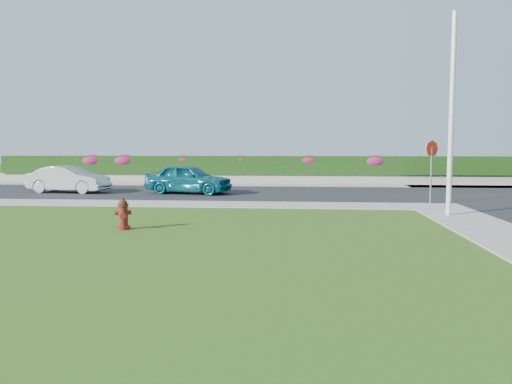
# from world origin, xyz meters

# --- Properties ---
(ground) EXTENTS (120.00, 120.00, 0.00)m
(ground) POSITION_xyz_m (0.00, 0.00, 0.00)
(ground) COLOR black
(ground) RESTS_ON ground
(street_far) EXTENTS (26.00, 8.00, 0.04)m
(street_far) POSITION_xyz_m (-5.00, 14.00, 0.02)
(street_far) COLOR black
(street_far) RESTS_ON ground
(sidewalk_far) EXTENTS (24.00, 2.00, 0.04)m
(sidewalk_far) POSITION_xyz_m (-6.00, 9.00, 0.02)
(sidewalk_far) COLOR gray
(sidewalk_far) RESTS_ON ground
(curb_corner) EXTENTS (2.00, 2.00, 0.04)m
(curb_corner) POSITION_xyz_m (7.00, 9.00, 0.02)
(curb_corner) COLOR gray
(curb_corner) RESTS_ON ground
(sidewalk_beyond) EXTENTS (34.00, 2.00, 0.04)m
(sidewalk_beyond) POSITION_xyz_m (-1.00, 19.00, 0.02)
(sidewalk_beyond) COLOR gray
(sidewalk_beyond) RESTS_ON ground
(retaining_wall) EXTENTS (34.00, 0.40, 0.60)m
(retaining_wall) POSITION_xyz_m (-1.00, 20.50, 0.30)
(retaining_wall) COLOR gray
(retaining_wall) RESTS_ON ground
(hedge) EXTENTS (32.00, 0.90, 1.10)m
(hedge) POSITION_xyz_m (-1.00, 20.60, 1.15)
(hedge) COLOR black
(hedge) RESTS_ON retaining_wall
(fire_hydrant) EXTENTS (0.45, 0.42, 0.85)m
(fire_hydrant) POSITION_xyz_m (-2.71, 2.98, 0.41)
(fire_hydrant) COLOR #510D0C
(fire_hydrant) RESTS_ON ground
(sedan_teal) EXTENTS (4.34, 2.42, 1.40)m
(sedan_teal) POSITION_xyz_m (-3.29, 13.19, 0.74)
(sedan_teal) COLOR #0E596B
(sedan_teal) RESTS_ON street_far
(sedan_silver) EXTENTS (4.01, 1.79, 1.28)m
(sedan_silver) POSITION_xyz_m (-9.16, 13.17, 0.68)
(sedan_silver) COLOR #B7BABF
(sedan_silver) RESTS_ON street_far
(utility_pole) EXTENTS (0.16, 0.16, 6.42)m
(utility_pole) POSITION_xyz_m (6.73, 6.54, 3.21)
(utility_pole) COLOR silver
(utility_pole) RESTS_ON ground
(stop_sign) EXTENTS (0.58, 0.39, 2.49)m
(stop_sign) POSITION_xyz_m (7.00, 9.90, 1.85)
(stop_sign) COLOR slate
(stop_sign) RESTS_ON ground
(flower_clump_a) EXTENTS (1.48, 0.95, 0.74)m
(flower_clump_a) POSITION_xyz_m (-11.17, 20.50, 1.41)
(flower_clump_a) COLOR #AD1D60
(flower_clump_a) RESTS_ON hedge
(flower_clump_b) EXTENTS (1.49, 0.96, 0.75)m
(flower_clump_b) POSITION_xyz_m (-9.08, 20.50, 1.40)
(flower_clump_b) COLOR #AD1D60
(flower_clump_b) RESTS_ON hedge
(flower_clump_c) EXTENTS (1.17, 0.75, 0.58)m
(flower_clump_c) POSITION_xyz_m (-5.30, 20.50, 1.47)
(flower_clump_c) COLOR #AD1D60
(flower_clump_c) RESTS_ON hedge
(flower_clump_d) EXTENTS (1.11, 0.72, 0.56)m
(flower_clump_d) POSITION_xyz_m (-1.73, 20.50, 1.48)
(flower_clump_d) COLOR #AD1D60
(flower_clump_d) RESTS_ON hedge
(flower_clump_e) EXTENTS (1.30, 0.83, 0.65)m
(flower_clump_e) POSITION_xyz_m (2.37, 20.50, 1.44)
(flower_clump_e) COLOR #AD1D60
(flower_clump_e) RESTS_ON hedge
(flower_clump_f) EXTENTS (1.48, 0.95, 0.74)m
(flower_clump_f) POSITION_xyz_m (6.32, 20.50, 1.41)
(flower_clump_f) COLOR #AD1D60
(flower_clump_f) RESTS_ON hedge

